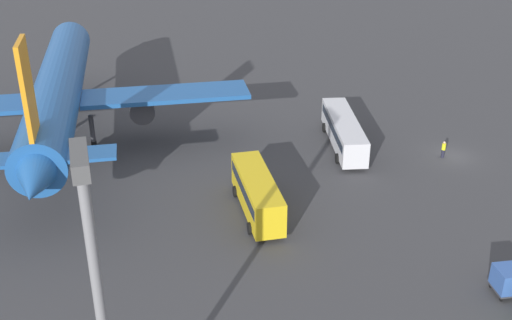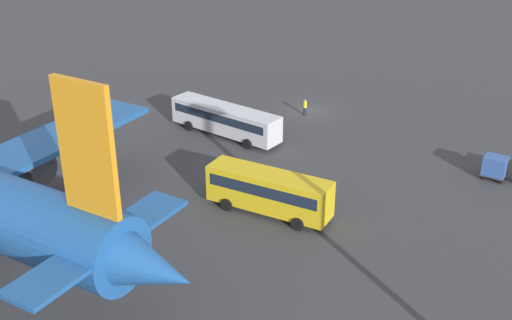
{
  "view_description": "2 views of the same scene",
  "coord_description": "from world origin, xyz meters",
  "px_view_note": "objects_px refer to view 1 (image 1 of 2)",
  "views": [
    {
      "loc": [
        -50.23,
        34.96,
        28.55
      ],
      "look_at": [
        -3.68,
        21.65,
        4.32
      ],
      "focal_mm": 45.0,
      "sensor_mm": 36.0,
      "label": 1
    },
    {
      "loc": [
        -22.88,
        62.07,
        25.5
      ],
      "look_at": [
        -2.79,
        19.53,
        3.08
      ],
      "focal_mm": 45.0,
      "sensor_mm": 36.0,
      "label": 2
    }
  ],
  "objects_px": {
    "airplane": "(58,92)",
    "worker_person": "(443,149)",
    "shuttle_bus_near": "(344,130)",
    "shuttle_bus_far": "(257,192)",
    "cargo_cart_blue": "(507,279)"
  },
  "relations": [
    {
      "from": "cargo_cart_blue",
      "to": "airplane",
      "type": "bearing_deg",
      "value": 40.92
    },
    {
      "from": "shuttle_bus_near",
      "to": "shuttle_bus_far",
      "type": "bearing_deg",
      "value": 141.77
    },
    {
      "from": "cargo_cart_blue",
      "to": "shuttle_bus_far",
      "type": "bearing_deg",
      "value": 41.81
    },
    {
      "from": "worker_person",
      "to": "cargo_cart_blue",
      "type": "bearing_deg",
      "value": 160.66
    },
    {
      "from": "shuttle_bus_near",
      "to": "shuttle_bus_far",
      "type": "distance_m",
      "value": 15.98
    },
    {
      "from": "airplane",
      "to": "cargo_cart_blue",
      "type": "relative_size",
      "value": 20.43
    },
    {
      "from": "airplane",
      "to": "worker_person",
      "type": "bearing_deg",
      "value": -104.62
    },
    {
      "from": "airplane",
      "to": "shuttle_bus_far",
      "type": "xyz_separation_m",
      "value": [
        -18.39,
        -15.52,
        -3.88
      ]
    },
    {
      "from": "airplane",
      "to": "worker_person",
      "type": "relative_size",
      "value": 25.68
    },
    {
      "from": "shuttle_bus_far",
      "to": "cargo_cart_blue",
      "type": "xyz_separation_m",
      "value": [
        -15.29,
        -13.68,
        -0.83
      ]
    },
    {
      "from": "cargo_cart_blue",
      "to": "shuttle_bus_near",
      "type": "bearing_deg",
      "value": 3.23
    },
    {
      "from": "airplane",
      "to": "shuttle_bus_near",
      "type": "relative_size",
      "value": 3.58
    },
    {
      "from": "airplane",
      "to": "shuttle_bus_far",
      "type": "height_order",
      "value": "airplane"
    },
    {
      "from": "shuttle_bus_near",
      "to": "cargo_cart_blue",
      "type": "relative_size",
      "value": 5.7
    },
    {
      "from": "shuttle_bus_far",
      "to": "worker_person",
      "type": "distance_m",
      "value": 21.48
    }
  ]
}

